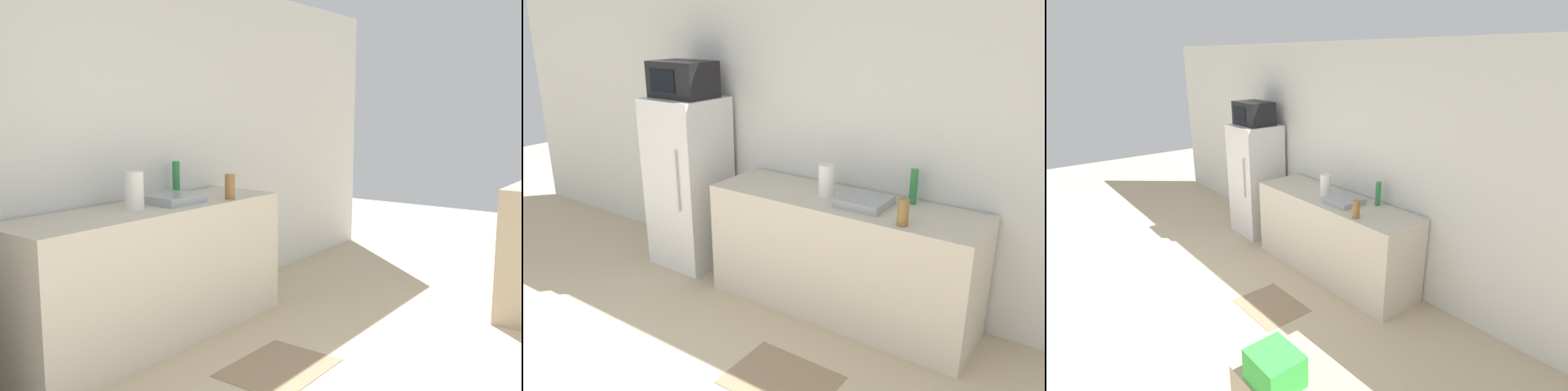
% 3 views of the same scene
% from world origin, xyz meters
% --- Properties ---
extents(wall_back, '(8.00, 0.06, 2.60)m').
position_xyz_m(wall_back, '(0.00, 3.28, 1.30)').
color(wall_back, silver).
rests_on(wall_back, ground_plane).
extents(refrigerator, '(0.61, 0.60, 1.55)m').
position_xyz_m(refrigerator, '(-1.12, 2.91, 0.78)').
color(refrigerator, silver).
rests_on(refrigerator, ground_plane).
extents(microwave, '(0.53, 0.38, 0.31)m').
position_xyz_m(microwave, '(-1.12, 2.91, 1.71)').
color(microwave, black).
rests_on(microwave, refrigerator).
extents(counter, '(2.09, 0.62, 0.93)m').
position_xyz_m(counter, '(0.47, 2.92, 0.46)').
color(counter, beige).
rests_on(counter, ground_plane).
extents(sink_basin, '(0.35, 0.34, 0.06)m').
position_xyz_m(sink_basin, '(0.65, 2.90, 0.96)').
color(sink_basin, '#9EA3A8').
rests_on(sink_basin, counter).
extents(bottle_tall, '(0.06, 0.06, 0.26)m').
position_xyz_m(bottle_tall, '(0.92, 3.13, 1.06)').
color(bottle_tall, '#2D7F42').
rests_on(bottle_tall, counter).
extents(bottle_short, '(0.07, 0.07, 0.18)m').
position_xyz_m(bottle_short, '(1.03, 2.69, 1.02)').
color(bottle_short, olive).
rests_on(bottle_short, counter).
extents(basket, '(0.23, 0.20, 0.17)m').
position_xyz_m(basket, '(2.34, 0.80, 1.09)').
color(basket, green).
rests_on(basket, shelf_cabinet).
extents(paper_towel_roll, '(0.13, 0.13, 0.25)m').
position_xyz_m(paper_towel_roll, '(0.33, 2.92, 1.05)').
color(paper_towel_roll, white).
rests_on(paper_towel_roll, counter).
extents(kitchen_rug, '(0.68, 0.53, 0.01)m').
position_xyz_m(kitchen_rug, '(0.59, 1.95, 0.00)').
color(kitchen_rug, '#937A5B').
rests_on(kitchen_rug, ground_plane).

